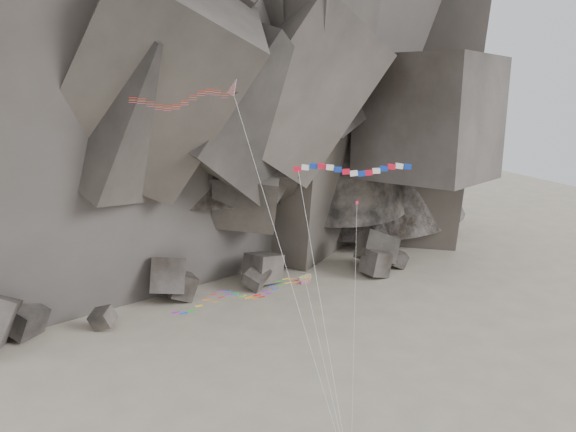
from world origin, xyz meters
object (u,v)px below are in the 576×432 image
object	(u,v)px
delta_kite	(177,99)
banner_kite	(352,171)
parafoil_kite	(238,294)
pennant_kite	(355,268)

from	to	relation	value
delta_kite	banner_kite	distance (m)	17.30
delta_kite	parafoil_kite	bearing A→B (deg)	-51.58
parafoil_kite	pennant_kite	world-z (taller)	pennant_kite
delta_kite	banner_kite	size ratio (longest dim) A/B	1.30
pennant_kite	parafoil_kite	bearing A→B (deg)	134.80
delta_kite	pennant_kite	bearing A→B (deg)	-30.15
parafoil_kite	pennant_kite	size ratio (longest dim) A/B	0.71
delta_kite	banner_kite	xyz separation A→B (m)	(14.52, -6.96, -6.34)
delta_kite	pennant_kite	size ratio (longest dim) A/B	1.59
banner_kite	parafoil_kite	xyz separation A→B (m)	(-10.34, 2.81, -11.70)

